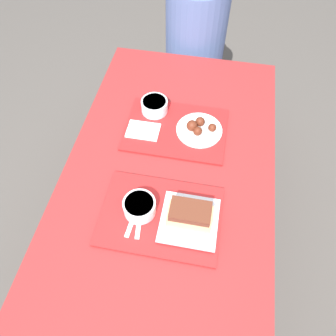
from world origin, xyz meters
The scene contains 13 objects.
ground_plane centered at (0.00, 0.00, 0.00)m, with size 12.00×12.00×0.00m, color #4C4742.
picnic_table centered at (0.00, 0.00, 0.67)m, with size 0.85×1.61×0.77m.
picnic_bench_far centered at (0.00, 1.02, 0.40)m, with size 0.81×0.28×0.48m.
tray_near centered at (0.01, -0.15, 0.77)m, with size 0.44×0.32×0.01m.
tray_far centered at (-0.01, 0.27, 0.77)m, with size 0.44×0.32×0.01m.
bowl_coleslaw_near centered at (-0.07, -0.15, 0.81)m, with size 0.12×0.12×0.06m.
brisket_sandwich_plate centered at (0.11, -0.16, 0.82)m, with size 0.21×0.21×0.10m.
plastic_fork_near centered at (-0.09, -0.18, 0.78)m, with size 0.03×0.17×0.00m.
plastic_knife_near centered at (-0.06, -0.18, 0.78)m, with size 0.04×0.17×0.00m.
bowl_coleslaw_far centered at (-0.12, 0.36, 0.81)m, with size 0.12×0.12×0.06m.
wings_plate_far centered at (0.09, 0.28, 0.79)m, with size 0.20×0.20×0.06m.
napkin_far centered at (-0.15, 0.23, 0.78)m, with size 0.14×0.10×0.01m.
person_seated_across centered at (-0.02, 1.02, 0.80)m, with size 0.34×0.34×0.76m.
Camera 1 is at (0.13, -0.68, 1.87)m, focal length 35.00 mm.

